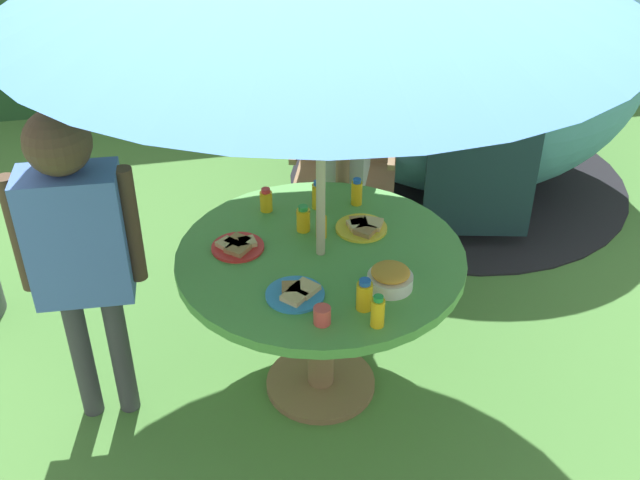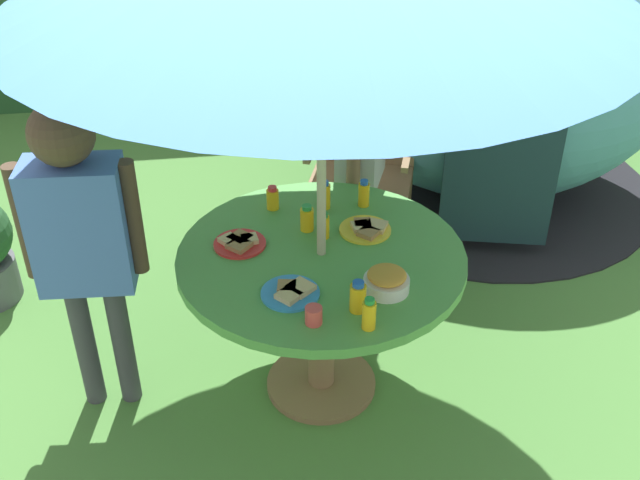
% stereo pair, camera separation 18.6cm
% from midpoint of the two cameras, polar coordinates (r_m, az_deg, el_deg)
% --- Properties ---
extents(ground_plane, '(10.00, 10.00, 0.02)m').
position_cam_midpoint_polar(ground_plane, '(3.55, -1.48, -10.81)').
color(ground_plane, '#477A38').
extents(garden_table, '(1.16, 1.16, 0.72)m').
position_cam_midpoint_polar(garden_table, '(3.16, -1.64, -3.00)').
color(garden_table, brown).
rests_on(garden_table, ground_plane).
extents(wooden_chair, '(0.66, 0.61, 1.02)m').
position_cam_midpoint_polar(wooden_chair, '(4.20, 0.71, 6.50)').
color(wooden_chair, brown).
rests_on(wooden_chair, ground_plane).
extents(dome_tent, '(2.63, 2.63, 1.73)m').
position_cam_midpoint_polar(dome_tent, '(4.79, 9.86, 13.46)').
color(dome_tent, teal).
rests_on(dome_tent, ground_plane).
extents(child_in_grey_shirt, '(0.30, 0.43, 1.34)m').
position_cam_midpoint_polar(child_in_grey_shirt, '(3.73, 0.68, 7.85)').
color(child_in_grey_shirt, navy).
rests_on(child_in_grey_shirt, ground_plane).
extents(child_in_blue_shirt, '(0.47, 0.24, 1.40)m').
position_cam_midpoint_polar(child_in_blue_shirt, '(3.03, -19.22, 0.23)').
color(child_in_blue_shirt, '#3F3F47').
rests_on(child_in_blue_shirt, ground_plane).
extents(snack_bowl, '(0.17, 0.17, 0.09)m').
position_cam_midpoint_polar(snack_bowl, '(2.87, 3.37, -2.85)').
color(snack_bowl, white).
rests_on(snack_bowl, garden_table).
extents(plate_center_back, '(0.22, 0.22, 0.03)m').
position_cam_midpoint_polar(plate_center_back, '(3.21, 1.51, 0.95)').
color(plate_center_back, yellow).
rests_on(plate_center_back, garden_table).
extents(plate_mid_right, '(0.22, 0.22, 0.03)m').
position_cam_midpoint_polar(plate_mid_right, '(2.85, -3.65, -3.98)').
color(plate_mid_right, '#338CD8').
rests_on(plate_mid_right, garden_table).
extents(plate_mid_left, '(0.21, 0.21, 0.03)m').
position_cam_midpoint_polar(plate_mid_left, '(3.12, -7.81, -0.47)').
color(plate_mid_left, red).
rests_on(plate_mid_left, garden_table).
extents(juice_bottle_near_left, '(0.05, 0.05, 0.11)m').
position_cam_midpoint_polar(juice_bottle_near_left, '(3.34, -5.59, 2.90)').
color(juice_bottle_near_left, yellow).
rests_on(juice_bottle_near_left, garden_table).
extents(juice_bottle_near_right, '(0.05, 0.05, 0.13)m').
position_cam_midpoint_polar(juice_bottle_near_right, '(3.34, -1.75, 3.29)').
color(juice_bottle_near_right, yellow).
rests_on(juice_bottle_near_right, garden_table).
extents(juice_bottle_far_left, '(0.04, 0.04, 0.12)m').
position_cam_midpoint_polar(juice_bottle_far_left, '(3.14, -1.60, 1.01)').
color(juice_bottle_far_left, yellow).
rests_on(juice_bottle_far_left, garden_table).
extents(juice_bottle_far_right, '(0.05, 0.05, 0.13)m').
position_cam_midpoint_polar(juice_bottle_far_right, '(2.69, 2.31, -5.37)').
color(juice_bottle_far_right, yellow).
rests_on(juice_bottle_far_right, garden_table).
extents(juice_bottle_center_front, '(0.05, 0.05, 0.12)m').
position_cam_midpoint_polar(juice_bottle_center_front, '(3.37, 1.15, 3.52)').
color(juice_bottle_center_front, yellow).
rests_on(juice_bottle_center_front, garden_table).
extents(juice_bottle_front_edge, '(0.06, 0.06, 0.13)m').
position_cam_midpoint_polar(juice_bottle_front_edge, '(2.76, 1.38, -4.14)').
color(juice_bottle_front_edge, yellow).
rests_on(juice_bottle_front_edge, garden_table).
extents(juice_bottle_back_edge, '(0.06, 0.06, 0.12)m').
position_cam_midpoint_polar(juice_bottle_back_edge, '(3.19, -2.91, 1.52)').
color(juice_bottle_back_edge, yellow).
rests_on(juice_bottle_back_edge, garden_table).
extents(cup_near, '(0.06, 0.06, 0.07)m').
position_cam_midpoint_polar(cup_near, '(2.71, -1.81, -5.64)').
color(cup_near, '#E04C47').
rests_on(cup_near, garden_table).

